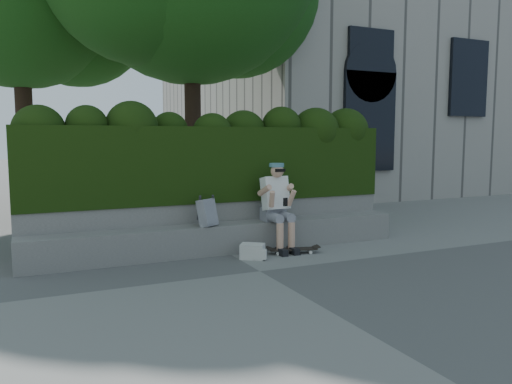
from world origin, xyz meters
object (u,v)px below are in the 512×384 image
backpack_plaid (207,213)px  backpack_ground (252,251)px  skateboard (293,249)px  person (277,203)px

backpack_plaid → backpack_ground: (0.53, -0.47, -0.54)m
skateboard → backpack_ground: (-0.71, -0.04, 0.05)m
person → backpack_plaid: (-1.13, 0.08, -0.10)m
skateboard → backpack_ground: 0.71m
person → backpack_ground: 0.96m
skateboard → backpack_plaid: bearing=176.5°
person → backpack_plaid: person is taller
skateboard → backpack_ground: backpack_ground is taller
person → skateboard: size_ratio=1.82×
backpack_plaid → backpack_ground: 0.89m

